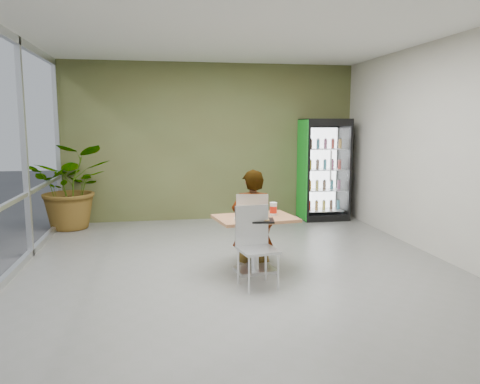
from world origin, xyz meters
name	(u,v)px	position (x,y,z in m)	size (l,w,h in m)	color
ground	(240,269)	(0.00, 0.00, 0.00)	(7.00, 7.00, 0.00)	slate
room_envelope	(240,152)	(0.00, 0.00, 1.60)	(6.00, 7.00, 3.20)	beige
dining_table	(255,232)	(0.18, -0.13, 0.54)	(1.13, 0.88, 0.75)	#B0794B
chair_far	(252,222)	(0.22, 0.28, 0.59)	(0.52, 0.52, 1.01)	silver
chair_near	(255,239)	(0.07, -0.65, 0.57)	(0.50, 0.51, 0.98)	silver
seated_woman	(252,226)	(0.24, 0.34, 0.52)	(0.60, 0.39, 1.64)	black
pizza_plate	(247,215)	(0.08, -0.09, 0.77)	(0.32, 0.24, 0.03)	silver
soda_cup	(273,209)	(0.44, -0.07, 0.84)	(0.10, 0.10, 0.18)	silver
napkin_stack	(240,219)	(-0.05, -0.26, 0.76)	(0.14, 0.14, 0.02)	silver
cafeteria_tray	(258,221)	(0.15, -0.43, 0.76)	(0.40, 0.29, 0.02)	black
beverage_fridge	(324,169)	(2.31, 3.12, 1.04)	(0.95, 0.74, 2.08)	black
potted_plant	(72,186)	(-2.70, 3.06, 0.81)	(1.45, 1.25, 1.61)	#356829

